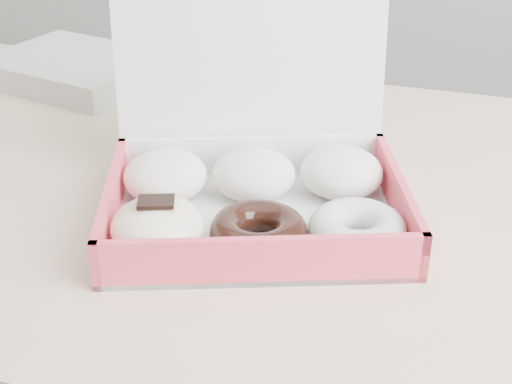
% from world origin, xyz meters
% --- Properties ---
extents(table, '(1.20, 0.80, 0.75)m').
position_xyz_m(table, '(0.00, 0.00, 0.67)').
color(table, tan).
rests_on(table, ground).
extents(donut_box, '(0.41, 0.38, 0.24)m').
position_xyz_m(donut_box, '(0.14, -0.08, 0.79)').
color(donut_box, white).
rests_on(donut_box, table).
extents(newspapers, '(0.31, 0.26, 0.04)m').
position_xyz_m(newspapers, '(-0.29, 0.26, 0.77)').
color(newspapers, beige).
rests_on(newspapers, table).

